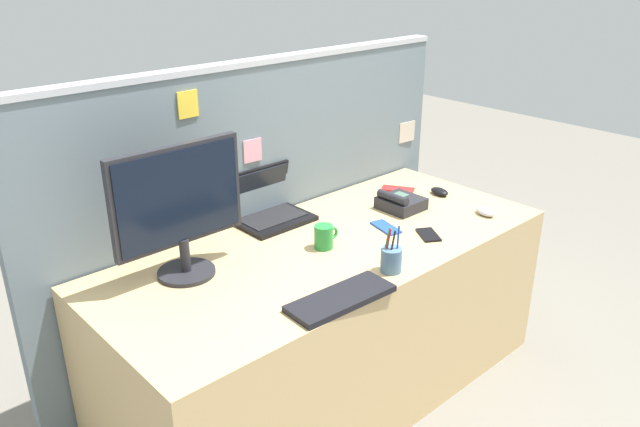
% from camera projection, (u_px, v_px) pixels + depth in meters
% --- Properties ---
extents(ground_plane, '(10.00, 10.00, 0.00)m').
position_uv_depth(ground_plane, '(328.00, 388.00, 2.76)').
color(ground_plane, slate).
extents(desk, '(1.89, 0.81, 0.70)m').
position_uv_depth(desk, '(328.00, 320.00, 2.63)').
color(desk, tan).
rests_on(desk, ground_plane).
extents(cubicle_divider, '(2.14, 0.08, 1.38)m').
position_uv_depth(cubicle_divider, '(260.00, 215.00, 2.79)').
color(cubicle_divider, slate).
rests_on(cubicle_divider, ground_plane).
extents(desktop_monitor, '(0.50, 0.21, 0.48)m').
position_uv_depth(desktop_monitor, '(179.00, 204.00, 2.17)').
color(desktop_monitor, '#232328').
rests_on(desktop_monitor, desk).
extents(laptop, '(0.31, 0.25, 0.23)m').
position_uv_depth(laptop, '(267.00, 207.00, 2.70)').
color(laptop, black).
rests_on(laptop, desk).
extents(desk_phone, '(0.17, 0.18, 0.09)m').
position_uv_depth(desk_phone, '(400.00, 203.00, 2.81)').
color(desk_phone, '#232328').
rests_on(desk_phone, desk).
extents(keyboard_main, '(0.39, 0.16, 0.02)m').
position_uv_depth(keyboard_main, '(341.00, 298.00, 2.09)').
color(keyboard_main, black).
rests_on(keyboard_main, desk).
extents(computer_mouse_right_hand, '(0.08, 0.11, 0.03)m').
position_uv_depth(computer_mouse_right_hand, '(485.00, 212.00, 2.76)').
color(computer_mouse_right_hand, '#B2B5BC').
rests_on(computer_mouse_right_hand, desk).
extents(computer_mouse_left_hand, '(0.08, 0.11, 0.03)m').
position_uv_depth(computer_mouse_left_hand, '(439.00, 191.00, 2.98)').
color(computer_mouse_left_hand, black).
rests_on(computer_mouse_left_hand, desk).
extents(pen_cup, '(0.08, 0.08, 0.18)m').
position_uv_depth(pen_cup, '(391.00, 259.00, 2.27)').
color(pen_cup, '#4C7093').
rests_on(pen_cup, desk).
extents(cell_phone_red_case, '(0.14, 0.17, 0.01)m').
position_uv_depth(cell_phone_red_case, '(398.00, 189.00, 3.05)').
color(cell_phone_red_case, '#B22323').
rests_on(cell_phone_red_case, desk).
extents(cell_phone_black_slab, '(0.12, 0.14, 0.01)m').
position_uv_depth(cell_phone_black_slab, '(428.00, 235.00, 2.56)').
color(cell_phone_black_slab, black).
rests_on(cell_phone_black_slab, desk).
extents(cell_phone_blue_case, '(0.10, 0.16, 0.01)m').
position_uv_depth(cell_phone_blue_case, '(386.00, 227.00, 2.63)').
color(cell_phone_blue_case, blue).
rests_on(cell_phone_blue_case, desk).
extents(coffee_mug, '(0.11, 0.07, 0.09)m').
position_uv_depth(coffee_mug, '(324.00, 237.00, 2.45)').
color(coffee_mug, '#238438').
rests_on(coffee_mug, desk).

